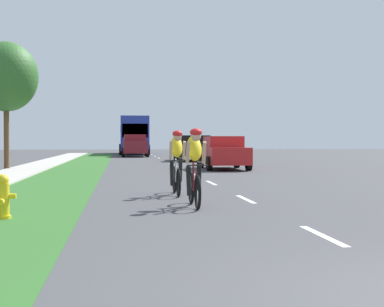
# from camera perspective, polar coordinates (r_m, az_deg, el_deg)

# --- Properties ---
(ground_plane) EXTENTS (120.00, 120.00, 0.00)m
(ground_plane) POSITION_cam_1_polar(r_m,az_deg,el_deg) (24.45, -0.34, -1.84)
(ground_plane) COLOR #424244
(grass_verge) EXTENTS (2.57, 70.00, 0.01)m
(grass_verge) POSITION_cam_1_polar(r_m,az_deg,el_deg) (24.37, -11.66, -1.86)
(grass_verge) COLOR #2D6026
(grass_verge) RESTS_ON ground_plane
(sidewalk_concrete) EXTENTS (1.88, 70.00, 0.10)m
(sidewalk_concrete) POSITION_cam_1_polar(r_m,az_deg,el_deg) (24.65, -16.83, -1.85)
(sidewalk_concrete) COLOR #B2ADA3
(sidewalk_concrete) RESTS_ON ground_plane
(lane_markings_center) EXTENTS (0.12, 52.71, 0.01)m
(lane_markings_center) POSITION_cam_1_polar(r_m,az_deg,el_deg) (28.42, -1.26, -1.39)
(lane_markings_center) COLOR white
(lane_markings_center) RESTS_ON ground_plane
(fire_hydrant_yellow) EXTENTS (0.44, 0.38, 0.76)m
(fire_hydrant_yellow) POSITION_cam_1_polar(r_m,az_deg,el_deg) (10.48, -17.99, -4.07)
(fire_hydrant_yellow) COLOR yellow
(fire_hydrant_yellow) RESTS_ON ground_plane
(cyclist_lead) EXTENTS (0.42, 1.72, 1.58)m
(cyclist_lead) POSITION_cam_1_polar(r_m,az_deg,el_deg) (11.72, 0.25, -1.29)
(cyclist_lead) COLOR black
(cyclist_lead) RESTS_ON ground_plane
(cyclist_trailing) EXTENTS (0.42, 1.72, 1.58)m
(cyclist_trailing) POSITION_cam_1_polar(r_m,az_deg,el_deg) (14.26, -1.52, -0.83)
(cyclist_trailing) COLOR black
(cyclist_trailing) RESTS_ON ground_plane
(sedan_red) EXTENTS (1.98, 4.30, 1.52)m
(sedan_red) POSITION_cam_1_polar(r_m,az_deg,el_deg) (26.95, 3.10, 0.09)
(sedan_red) COLOR red
(sedan_red) RESTS_ON ground_plane
(pickup_black) EXTENTS (2.22, 5.10, 1.64)m
(pickup_black) POSITION_cam_1_polar(r_m,az_deg,el_deg) (37.73, 0.12, 0.53)
(pickup_black) COLOR black
(pickup_black) RESTS_ON ground_plane
(suv_maroon) EXTENTS (2.15, 4.70, 1.79)m
(suv_maroon) POSITION_cam_1_polar(r_m,az_deg,el_deg) (47.42, -5.59, 0.83)
(suv_maroon) COLOR maroon
(suv_maroon) RESTS_ON ground_plane
(bus_blue) EXTENTS (2.78, 11.60, 3.48)m
(bus_blue) POSITION_cam_1_polar(r_m,az_deg,el_deg) (56.78, -5.72, 1.95)
(bus_blue) COLOR #23389E
(bus_blue) RESTS_ON ground_plane
(street_tree_near) EXTENTS (2.88, 2.88, 5.82)m
(street_tree_near) POSITION_cam_1_polar(r_m,az_deg,el_deg) (28.08, -17.69, 7.13)
(street_tree_near) COLOR brown
(street_tree_near) RESTS_ON ground_plane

